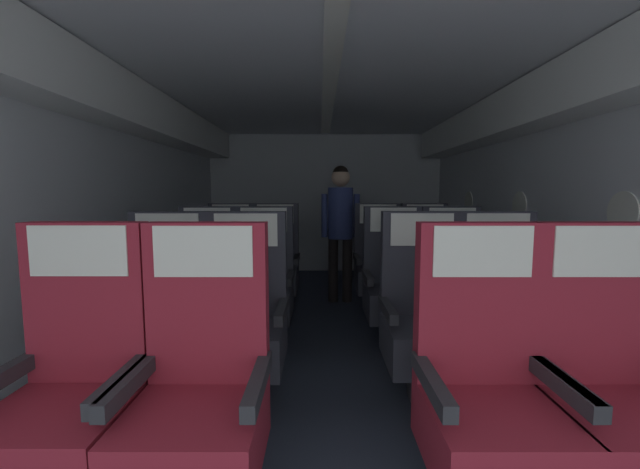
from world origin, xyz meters
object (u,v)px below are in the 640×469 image
object	(u,v)px
seat_a_right_window	(487,397)
seat_c_right_window	(394,286)
seat_c_left_aisle	(263,286)
seat_d_right_aisle	(426,266)
seat_b_right_window	(424,320)
seat_c_left_window	(206,286)
seat_d_left_window	(230,266)
seat_d_left_aisle	(275,266)
seat_b_left_aisle	(245,321)
seat_a_right_aisle	(612,397)
seat_a_left_window	(72,395)
seat_a_left_aisle	(200,397)
flight_attendant	(341,219)
seat_c_right_aisle	(454,286)
seat_b_left_window	(165,321)
seat_d_right_window	(379,266)
seat_b_right_aisle	(501,320)

from	to	relation	value
seat_a_right_window	seat_c_right_window	world-z (taller)	same
seat_c_left_aisle	seat_d_right_aisle	bearing A→B (deg)	29.55
seat_b_right_window	seat_c_left_window	world-z (taller)	same
seat_c_left_window	seat_d_left_window	bearing A→B (deg)	90.31
seat_d_left_aisle	seat_c_right_window	bearing A→B (deg)	-39.01
seat_c_left_window	seat_b_left_aisle	bearing A→B (deg)	-61.46
seat_c_left_window	seat_d_left_aisle	bearing A→B (deg)	62.56
seat_a_right_aisle	seat_d_right_aisle	xyz separation A→B (m)	(0.01, 2.68, 0.00)
seat_a_right_aisle	seat_c_right_window	distance (m)	1.87
seat_a_right_window	seat_a_left_window	bearing A→B (deg)	179.44
seat_a_left_aisle	flight_attendant	size ratio (longest dim) A/B	0.73
seat_c_right_aisle	seat_d_left_aisle	distance (m)	1.81
seat_b_left_window	seat_d_left_window	world-z (taller)	same
seat_a_left_window	seat_d_right_window	size ratio (longest dim) A/B	1.00
seat_c_left_window	flight_attendant	world-z (taller)	flight_attendant
seat_a_right_window	seat_c_right_aisle	bearing A→B (deg)	75.32
seat_a_right_window	seat_d_right_window	distance (m)	2.69
seat_b_left_window	flight_attendant	xyz separation A→B (m)	(1.16, 2.15, 0.46)
seat_b_left_aisle	seat_c_right_aisle	xyz separation A→B (m)	(1.55, 0.89, 0.00)
seat_a_left_aisle	seat_a_right_aisle	world-z (taller)	same
seat_b_right_window	seat_c_right_window	size ratio (longest dim) A/B	1.00
seat_b_left_aisle	seat_c_left_window	xyz separation A→B (m)	(-0.49, 0.89, 0.00)
seat_a_left_window	seat_c_left_window	bearing A→B (deg)	89.69
seat_c_left_aisle	seat_a_left_aisle	bearing A→B (deg)	-89.51
seat_a_left_window	seat_c_right_window	world-z (taller)	same
seat_a_left_window	seat_a_right_window	xyz separation A→B (m)	(1.58, -0.02, 0.00)
seat_a_left_window	seat_d_right_window	world-z (taller)	same
seat_b_left_aisle	seat_d_right_aisle	xyz separation A→B (m)	(1.56, 1.79, 0.00)
seat_c_right_aisle	seat_c_right_window	distance (m)	0.49
seat_a_right_aisle	seat_a_right_window	world-z (taller)	same
seat_c_left_aisle	seat_b_left_window	bearing A→B (deg)	-117.61
seat_a_right_window	seat_b_left_window	xyz separation A→B (m)	(-1.56, 0.90, 0.00)
seat_c_left_aisle	seat_a_right_window	bearing A→B (deg)	-58.42
seat_b_left_aisle	seat_d_left_window	size ratio (longest dim) A/B	1.00
seat_a_left_window	seat_d_right_window	xyz separation A→B (m)	(1.56, 2.67, 0.00)
seat_a_right_aisle	seat_b_left_window	distance (m)	2.22
seat_a_right_aisle	seat_b_right_aisle	xyz separation A→B (m)	(-0.01, 0.91, 0.00)
seat_b_right_aisle	seat_d_left_aisle	size ratio (longest dim) A/B	1.00
seat_a_left_window	seat_d_left_aisle	world-z (taller)	same
seat_b_left_window	seat_b_left_aisle	size ratio (longest dim) A/B	1.00
seat_a_left_aisle	seat_b_right_window	bearing A→B (deg)	40.18
seat_a_right_window	seat_d_right_window	world-z (taller)	same
seat_a_right_window	seat_b_right_aisle	xyz separation A→B (m)	(0.46, 0.91, 0.00)
seat_a_left_window	seat_b_right_aisle	size ratio (longest dim) A/B	1.00
seat_d_left_aisle	seat_c_right_aisle	bearing A→B (deg)	-29.86
seat_d_right_window	flight_attendant	xyz separation A→B (m)	(-0.38, 0.36, 0.46)
seat_a_left_window	seat_c_right_window	bearing A→B (deg)	48.90
seat_b_right_window	seat_d_left_aisle	xyz separation A→B (m)	(-1.10, 1.77, 0.00)
seat_a_right_window	seat_d_left_aisle	world-z (taller)	same
seat_c_right_window	seat_c_left_aisle	bearing A→B (deg)	-179.23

